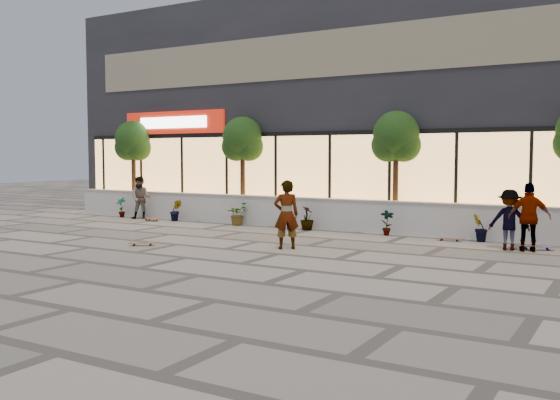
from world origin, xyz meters
The scene contains 20 objects.
ground centered at (0.00, 0.00, 0.00)m, with size 80.00×80.00×0.00m, color #A49A8E.
planter_wall centered at (0.00, 7.00, 0.52)m, with size 22.00×0.42×1.04m.
retail_building centered at (0.00, 12.49, 4.25)m, with size 24.00×9.17×8.50m.
shrub_a centered at (-8.50, 6.45, 0.41)m, with size 0.43×0.29×0.81m, color #143410.
shrub_b centered at (-5.70, 6.45, 0.41)m, with size 0.45×0.36×0.81m, color #143410.
shrub_c centered at (-2.90, 6.45, 0.41)m, with size 0.73×0.63×0.81m, color #143410.
shrub_d centered at (-0.10, 6.45, 0.41)m, with size 0.45×0.45×0.81m, color #143410.
shrub_e centered at (2.70, 6.45, 0.41)m, with size 0.43×0.29×0.81m, color #143410.
shrub_f centered at (5.50, 6.45, 0.41)m, with size 0.45×0.36×0.81m, color #143410.
tree_west centered at (-9.00, 7.70, 2.99)m, with size 1.60×1.50×3.92m.
tree_midwest centered at (-3.50, 7.70, 2.99)m, with size 1.60×1.50×3.92m.
tree_mideast centered at (2.50, 7.70, 2.99)m, with size 1.60×1.50×3.92m.
skater_center centered at (1.40, 2.46, 0.91)m, with size 0.67×0.44×1.83m, color white.
skater_left centered at (-7.31, 6.30, 0.83)m, with size 0.81×0.63×1.66m, color #8E7F5C.
skater_right_near centered at (7.00, 5.24, 0.89)m, with size 1.04×0.43×1.78m, color white.
skater_right_far centered at (6.50, 5.29, 0.79)m, with size 1.02×0.59×1.59m, color maroon.
skateboard_center centered at (-2.30, 0.96, 0.07)m, with size 0.71×0.55×0.09m.
skateboard_left centered at (-6.53, 6.02, 0.08)m, with size 0.81×0.38×0.09m.
skateboard_right_near centered at (4.70, 6.19, 0.07)m, with size 0.72×0.24×0.09m.
skateboard_right_far centered at (7.15, 5.63, 0.09)m, with size 0.88×0.45×0.10m.
Camera 1 is at (9.54, -11.72, 2.48)m, focal length 40.00 mm.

